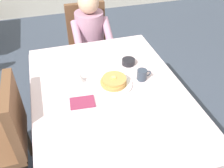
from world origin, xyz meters
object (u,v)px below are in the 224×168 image
object	(u,v)px
dining_table_main	(110,100)
knife_right_of_plate	(138,82)
syrup_pitcher	(80,78)
breakfast_stack	(114,81)
diner_person	(91,35)
bowl_butter	(128,62)
fork_left_of_plate	(89,91)
chair_diner	(89,40)
spoon_near_edge	(123,120)
chair_left_side	(6,134)
cup_coffee	(142,75)
plate_breakfast	(114,84)

from	to	relation	value
dining_table_main	knife_right_of_plate	size ratio (longest dim) A/B	7.62
syrup_pitcher	breakfast_stack	bearing A→B (deg)	-25.94
diner_person	breakfast_stack	distance (m)	0.96
bowl_butter	fork_left_of_plate	distance (m)	0.47
syrup_pitcher	knife_right_of_plate	bearing A→B (deg)	-17.29
bowl_butter	chair_diner	bearing A→B (deg)	101.01
fork_left_of_plate	knife_right_of_plate	world-z (taller)	same
diner_person	knife_right_of_plate	bearing A→B (deg)	99.30
bowl_butter	dining_table_main	bearing A→B (deg)	-130.25
spoon_near_edge	chair_left_side	bearing A→B (deg)	172.11
cup_coffee	chair_diner	bearing A→B (deg)	100.37
syrup_pitcher	knife_right_of_plate	distance (m)	0.44
dining_table_main	spoon_near_edge	xyz separation A→B (m)	(0.00, -0.29, 0.09)
dining_table_main	breakfast_stack	size ratio (longest dim) A/B	7.73
breakfast_stack	knife_right_of_plate	xyz separation A→B (m)	(0.19, -0.02, -0.04)
breakfast_stack	spoon_near_edge	distance (m)	0.36
breakfast_stack	bowl_butter	xyz separation A→B (m)	(0.20, 0.24, -0.02)
chair_diner	breakfast_stack	xyz separation A→B (m)	(-0.03, -1.11, 0.25)
cup_coffee	spoon_near_edge	world-z (taller)	cup_coffee
chair_left_side	syrup_pitcher	world-z (taller)	chair_left_side
plate_breakfast	cup_coffee	size ratio (longest dim) A/B	2.48
chair_left_side	fork_left_of_plate	size ratio (longest dim) A/B	5.17
fork_left_of_plate	spoon_near_edge	distance (m)	0.36
syrup_pitcher	spoon_near_edge	xyz separation A→B (m)	(0.19, -0.46, -0.04)
cup_coffee	chair_left_side	bearing A→B (deg)	-176.22
chair_left_side	spoon_near_edge	distance (m)	0.86
chair_left_side	cup_coffee	size ratio (longest dim) A/B	8.23
chair_diner	spoon_near_edge	world-z (taller)	chair_diner
chair_diner	fork_left_of_plate	distance (m)	1.17
chair_diner	breakfast_stack	world-z (taller)	chair_diner
breakfast_stack	plate_breakfast	bearing A→B (deg)	107.42
dining_table_main	chair_diner	size ratio (longest dim) A/B	1.64
dining_table_main	syrup_pitcher	size ratio (longest dim) A/B	19.05
cup_coffee	bowl_butter	bearing A→B (deg)	97.83
chair_diner	fork_left_of_plate	world-z (taller)	chair_diner
cup_coffee	diner_person	bearing A→B (deg)	102.03
syrup_pitcher	knife_right_of_plate	size ratio (longest dim) A/B	0.40
dining_table_main	chair_left_side	world-z (taller)	chair_left_side
syrup_pitcher	fork_left_of_plate	size ratio (longest dim) A/B	0.44
dining_table_main	plate_breakfast	world-z (taller)	plate_breakfast
diner_person	cup_coffee	xyz separation A→B (m)	(0.20, -0.94, 0.11)
chair_diner	diner_person	size ratio (longest dim) A/B	0.83
dining_table_main	bowl_butter	world-z (taller)	bowl_butter
chair_diner	breakfast_stack	distance (m)	1.14
diner_person	bowl_butter	xyz separation A→B (m)	(0.17, -0.72, 0.09)
bowl_butter	knife_right_of_plate	distance (m)	0.26
chair_left_side	knife_right_of_plate	size ratio (longest dim) A/B	4.65
chair_diner	fork_left_of_plate	bearing A→B (deg)	78.96
fork_left_of_plate	spoon_near_edge	size ratio (longest dim) A/B	1.20
plate_breakfast	dining_table_main	bearing A→B (deg)	-128.99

